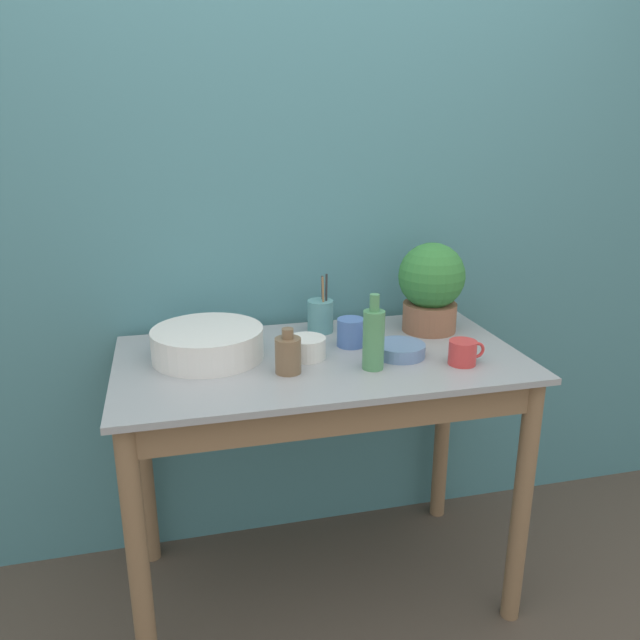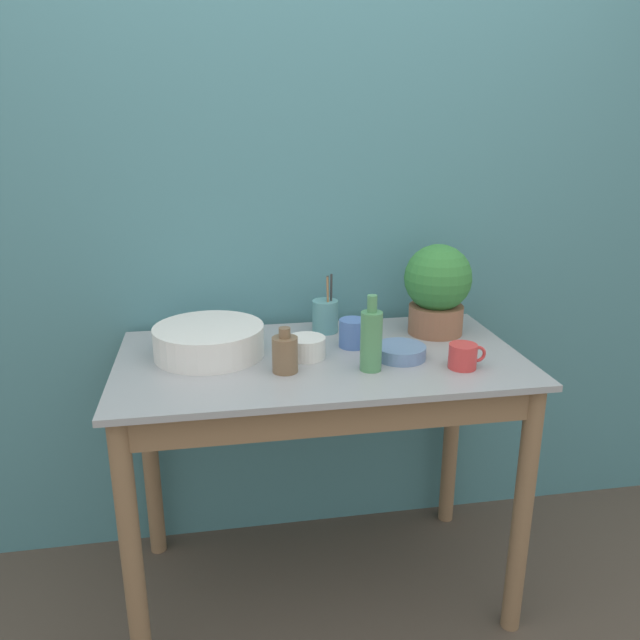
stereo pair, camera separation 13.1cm
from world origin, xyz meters
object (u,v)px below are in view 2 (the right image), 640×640
bottle_short (285,353)px  mug_red (463,356)px  utensil_cup (325,316)px  bowl_wash_large (209,341)px  potted_plant (437,287)px  bottle_tall (371,339)px  bowl_small_enamel_white (306,347)px  bowl_small_blue (400,352)px  mug_blue (353,333)px

bottle_short → mug_red: bottle_short is taller
utensil_cup → bowl_wash_large: bearing=-158.1°
potted_plant → bottle_short: (-0.56, -0.26, -0.11)m
utensil_cup → bottle_short: bearing=-118.2°
potted_plant → utensil_cup: (-0.38, 0.08, -0.11)m
bottle_tall → bowl_small_enamel_white: size_ratio=1.91×
potted_plant → bowl_small_enamel_white: (-0.48, -0.16, -0.13)m
potted_plant → bowl_small_blue: (-0.19, -0.21, -0.15)m
potted_plant → bowl_small_enamel_white: potted_plant is taller
bottle_tall → bowl_small_blue: bearing=33.8°
bottle_short → mug_red: size_ratio=1.18×
bowl_wash_large → utensil_cup: (0.41, 0.16, 0.01)m
potted_plant → bowl_small_blue: potted_plant is taller
potted_plant → bottle_tall: potted_plant is taller
bowl_small_enamel_white → mug_blue: bearing=23.3°
bowl_small_enamel_white → utensil_cup: (0.10, 0.24, 0.03)m
bottle_short → bowl_small_blue: (0.37, 0.05, -0.04)m
potted_plant → mug_red: potted_plant is taller
bottle_short → potted_plant: bearing=25.0°
bowl_wash_large → utensil_cup: size_ratio=1.66×
mug_blue → mug_red: (0.29, -0.24, -0.01)m
bowl_small_blue → utensil_cup: utensil_cup is taller
bowl_small_blue → utensil_cup: size_ratio=0.77×
bottle_short → bowl_small_blue: bottle_short is taller
bowl_wash_large → bowl_small_enamel_white: (0.30, -0.07, -0.01)m
bottle_tall → bowl_small_enamel_white: bottle_tall is taller
utensil_cup → bowl_small_blue: bearing=-57.6°
bottle_short → bowl_small_enamel_white: 0.13m
bottle_tall → bowl_wash_large: bearing=156.4°
bottle_short → mug_blue: bottle_short is taller
bottle_tall → mug_red: size_ratio=1.99×
mug_blue → bowl_small_enamel_white: size_ratio=1.04×
mug_blue → utensil_cup: utensil_cup is taller
potted_plant → bowl_wash_large: (-0.78, -0.08, -0.12)m
bowl_wash_large → bottle_short: size_ratio=2.54×
potted_plant → bowl_wash_large: 0.80m
bottle_tall → potted_plant: bearing=43.5°
bowl_small_blue → bowl_small_enamel_white: size_ratio=1.33×
potted_plant → bowl_wash_large: size_ratio=0.90×
mug_blue → utensil_cup: 0.18m
mug_blue → bowl_wash_large: bearing=179.8°
bowl_small_blue → bowl_small_enamel_white: bearing=169.0°
bowl_small_enamel_white → bowl_wash_large: bearing=166.1°
bowl_wash_large → bowl_small_enamel_white: 0.31m
mug_blue → bowl_small_blue: (0.12, -0.13, -0.03)m
bottle_short → utensil_cup: size_ratio=0.65×
bowl_small_enamel_white → bowl_small_blue: bearing=-11.0°
bottle_tall → mug_red: bearing=-6.8°
bowl_wash_large → bowl_small_blue: bearing=-12.5°
bowl_wash_large → bottle_short: 0.28m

